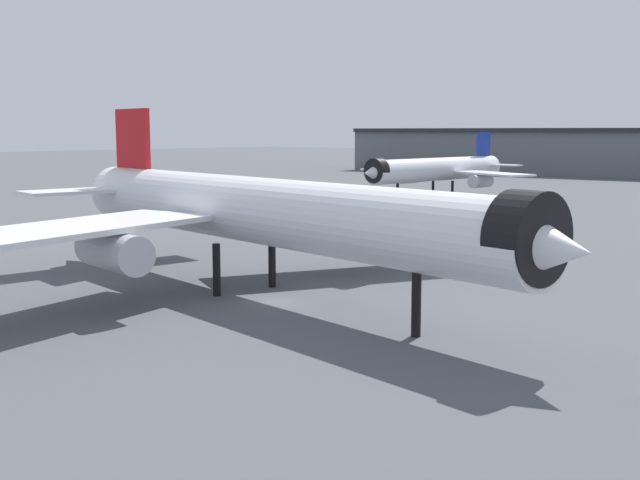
# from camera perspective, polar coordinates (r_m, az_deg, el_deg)

# --- Properties ---
(ground) EXTENTS (900.00, 900.00, 0.00)m
(ground) POSITION_cam_1_polar(r_m,az_deg,el_deg) (62.94, -3.18, -4.51)
(ground) COLOR #4C4F54
(airliner_near_gate) EXTENTS (59.45, 53.81, 15.68)m
(airliner_near_gate) POSITION_cam_1_polar(r_m,az_deg,el_deg) (64.67, -4.35, 2.01)
(airliner_near_gate) COLOR white
(airliner_near_gate) RESTS_ON ground
(airliner_far_taxiway) EXTENTS (40.29, 44.29, 13.21)m
(airliner_far_taxiway) POSITION_cam_1_polar(r_m,az_deg,el_deg) (160.23, 8.47, 5.03)
(airliner_far_taxiway) COLOR silver
(airliner_far_taxiway) RESTS_ON ground
(terminal_building) EXTENTS (184.51, 35.47, 22.84)m
(terminal_building) POSITION_cam_1_polar(r_m,az_deg,el_deg) (249.22, 21.97, 5.87)
(terminal_building) COLOR slate
(terminal_building) RESTS_ON ground
(traffic_cone_near_nose) EXTENTS (0.50, 0.50, 0.62)m
(traffic_cone_near_nose) POSITION_cam_1_polar(r_m,az_deg,el_deg) (93.24, 12.07, -0.43)
(traffic_cone_near_nose) COLOR #F2600C
(traffic_cone_near_nose) RESTS_ON ground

